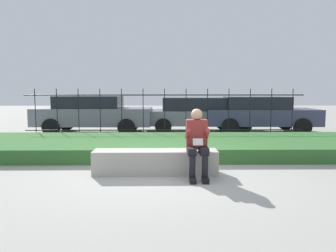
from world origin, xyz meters
The scene contains 8 objects.
ground_plane centered at (0.00, 0.00, 0.00)m, with size 60.00×60.00×0.00m, color #9E9B93.
stone_bench centered at (-0.20, 0.00, 0.20)m, with size 2.35×0.48×0.45m.
person_seated_reader centered at (0.57, -0.28, 0.68)m, with size 0.42×0.73×1.25m.
grass_berm centered at (0.00, 2.23, 0.16)m, with size 10.89×3.06×0.32m.
iron_fence centered at (0.00, 4.28, 0.86)m, with size 8.89×0.03×1.65m.
car_parked_left centered at (-2.68, 6.14, 0.74)m, with size 4.33×1.97×1.39m.
car_parked_center centered at (1.36, 6.45, 0.71)m, with size 4.70×1.91×1.33m.
car_parked_right centered at (3.60, 6.22, 0.73)m, with size 4.19×2.10×1.36m.
Camera 1 is at (-0.05, -6.15, 1.56)m, focal length 35.00 mm.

